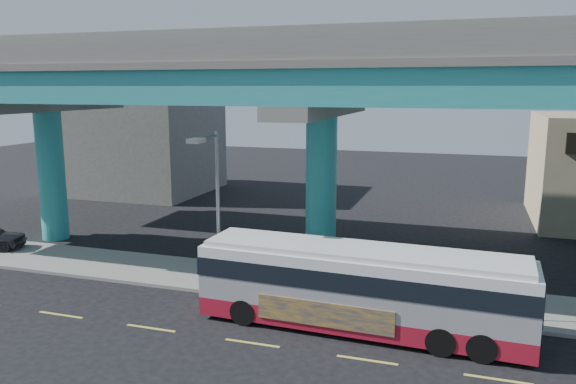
% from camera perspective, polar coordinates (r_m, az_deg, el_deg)
% --- Properties ---
extents(ground, '(120.00, 120.00, 0.00)m').
position_cam_1_polar(ground, '(20.39, -3.33, -14.75)').
color(ground, black).
rests_on(ground, ground).
extents(sidewalk, '(70.00, 4.00, 0.15)m').
position_cam_1_polar(sidewalk, '(25.17, 1.26, -9.50)').
color(sidewalk, gray).
rests_on(sidewalk, ground).
extents(lane_markings, '(58.00, 0.12, 0.01)m').
position_cam_1_polar(lane_markings, '(20.14, -3.64, -15.07)').
color(lane_markings, '#D8C64C').
rests_on(lane_markings, ground).
extents(viaduct, '(52.00, 12.40, 11.70)m').
position_cam_1_polar(viaduct, '(27.11, 3.56, 11.47)').
color(viaduct, teal).
rests_on(viaduct, ground).
extents(building_concrete, '(12.00, 10.00, 9.00)m').
position_cam_1_polar(building_concrete, '(49.26, -15.15, 5.32)').
color(building_concrete, gray).
rests_on(building_concrete, ground).
extents(transit_bus, '(12.06, 3.08, 3.07)m').
position_cam_1_polar(transit_bus, '(20.71, 7.43, -9.37)').
color(transit_bus, maroon).
rests_on(transit_bus, ground).
extents(street_lamp, '(0.50, 2.27, 6.79)m').
position_cam_1_polar(street_lamp, '(23.25, -7.72, 0.36)').
color(street_lamp, gray).
rests_on(street_lamp, sidewalk).
extents(stop_sign, '(0.55, 0.58, 2.55)m').
position_cam_1_polar(stop_sign, '(22.43, 21.38, -7.62)').
color(stop_sign, gray).
rests_on(stop_sign, sidewalk).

